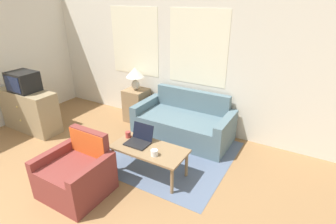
{
  "coord_description": "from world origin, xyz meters",
  "views": [
    {
      "loc": [
        2.46,
        -0.16,
        2.39
      ],
      "look_at": [
        0.62,
        3.01,
        0.75
      ],
      "focal_mm": 28.0,
      "sensor_mm": 36.0,
      "label": 1
    }
  ],
  "objects_px": {
    "armchair": "(78,174)",
    "cup_yellow": "(128,135)",
    "coffee_table": "(149,151)",
    "television": "(23,82)",
    "couch": "(184,124)",
    "laptop": "(139,139)",
    "cup_navy": "(154,153)",
    "table_lamp": "(135,75)"
  },
  "relations": [
    {
      "from": "couch",
      "to": "laptop",
      "type": "bearing_deg",
      "value": -96.73
    },
    {
      "from": "armchair",
      "to": "cup_yellow",
      "type": "distance_m",
      "value": 0.91
    },
    {
      "from": "coffee_table",
      "to": "cup_yellow",
      "type": "height_order",
      "value": "cup_yellow"
    },
    {
      "from": "table_lamp",
      "to": "cup_yellow",
      "type": "height_order",
      "value": "table_lamp"
    },
    {
      "from": "television",
      "to": "coffee_table",
      "type": "xyz_separation_m",
      "value": [
        2.73,
        -0.03,
        -0.58
      ]
    },
    {
      "from": "armchair",
      "to": "cup_navy",
      "type": "xyz_separation_m",
      "value": [
        0.77,
        0.66,
        0.21
      ]
    },
    {
      "from": "television",
      "to": "coffee_table",
      "type": "height_order",
      "value": "television"
    },
    {
      "from": "television",
      "to": "laptop",
      "type": "distance_m",
      "value": 2.58
    },
    {
      "from": "couch",
      "to": "armchair",
      "type": "height_order",
      "value": "couch"
    },
    {
      "from": "laptop",
      "to": "television",
      "type": "bearing_deg",
      "value": -179.31
    },
    {
      "from": "coffee_table",
      "to": "cup_navy",
      "type": "distance_m",
      "value": 0.22
    },
    {
      "from": "armchair",
      "to": "coffee_table",
      "type": "xyz_separation_m",
      "value": [
        0.6,
        0.77,
        0.12
      ]
    },
    {
      "from": "coffee_table",
      "to": "cup_navy",
      "type": "xyz_separation_m",
      "value": [
        0.17,
        -0.12,
        0.09
      ]
    },
    {
      "from": "couch",
      "to": "laptop",
      "type": "xyz_separation_m",
      "value": [
        -0.14,
        -1.18,
        0.23
      ]
    },
    {
      "from": "laptop",
      "to": "cup_yellow",
      "type": "xyz_separation_m",
      "value": [
        -0.24,
        0.04,
        -0.01
      ]
    },
    {
      "from": "television",
      "to": "cup_navy",
      "type": "relative_size",
      "value": 5.16
    },
    {
      "from": "couch",
      "to": "cup_yellow",
      "type": "bearing_deg",
      "value": -108.35
    },
    {
      "from": "couch",
      "to": "armchair",
      "type": "bearing_deg",
      "value": -104.99
    },
    {
      "from": "table_lamp",
      "to": "armchair",
      "type": "bearing_deg",
      "value": -73.76
    },
    {
      "from": "couch",
      "to": "cup_navy",
      "type": "bearing_deg",
      "value": -80.42
    },
    {
      "from": "couch",
      "to": "table_lamp",
      "type": "height_order",
      "value": "table_lamp"
    },
    {
      "from": "cup_navy",
      "to": "table_lamp",
      "type": "bearing_deg",
      "value": 133.07
    },
    {
      "from": "coffee_table",
      "to": "laptop",
      "type": "bearing_deg",
      "value": 164.69
    },
    {
      "from": "couch",
      "to": "cup_yellow",
      "type": "distance_m",
      "value": 1.22
    },
    {
      "from": "coffee_table",
      "to": "armchair",
      "type": "bearing_deg",
      "value": -127.85
    },
    {
      "from": "table_lamp",
      "to": "television",
      "type": "bearing_deg",
      "value": -138.3
    },
    {
      "from": "couch",
      "to": "television",
      "type": "distance_m",
      "value": 3.02
    },
    {
      "from": "television",
      "to": "coffee_table",
      "type": "distance_m",
      "value": 2.8
    },
    {
      "from": "couch",
      "to": "laptop",
      "type": "distance_m",
      "value": 1.21
    },
    {
      "from": "armchair",
      "to": "coffee_table",
      "type": "height_order",
      "value": "armchair"
    },
    {
      "from": "television",
      "to": "cup_yellow",
      "type": "bearing_deg",
      "value": 1.76
    },
    {
      "from": "television",
      "to": "cup_yellow",
      "type": "distance_m",
      "value": 2.35
    },
    {
      "from": "couch",
      "to": "television",
      "type": "xyz_separation_m",
      "value": [
        -2.67,
        -1.21,
        0.7
      ]
    },
    {
      "from": "couch",
      "to": "television",
      "type": "relative_size",
      "value": 3.41
    },
    {
      "from": "couch",
      "to": "coffee_table",
      "type": "bearing_deg",
      "value": -87.07
    },
    {
      "from": "cup_navy",
      "to": "laptop",
      "type": "bearing_deg",
      "value": 154.61
    },
    {
      "from": "laptop",
      "to": "armchair",
      "type": "bearing_deg",
      "value": -115.68
    },
    {
      "from": "armchair",
      "to": "television",
      "type": "xyz_separation_m",
      "value": [
        -2.13,
        0.8,
        0.7
      ]
    },
    {
      "from": "television",
      "to": "coffee_table",
      "type": "relative_size",
      "value": 0.47
    },
    {
      "from": "armchair",
      "to": "table_lamp",
      "type": "distance_m",
      "value": 2.34
    },
    {
      "from": "cup_yellow",
      "to": "cup_navy",
      "type": "bearing_deg",
      "value": -19.49
    },
    {
      "from": "television",
      "to": "table_lamp",
      "type": "distance_m",
      "value": 2.02
    }
  ]
}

